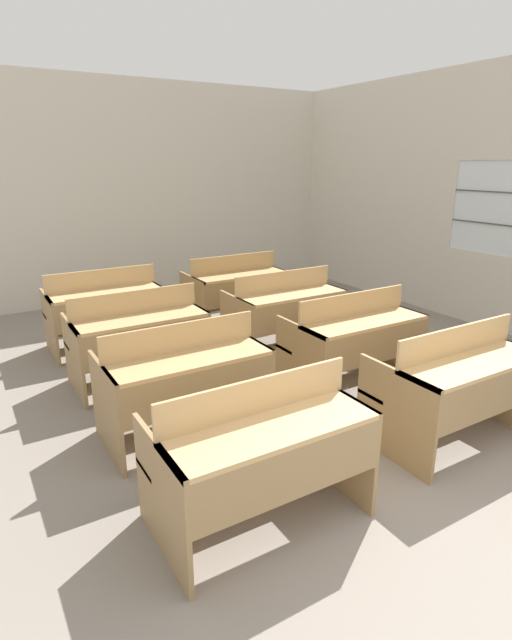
# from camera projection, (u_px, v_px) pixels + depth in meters

# --- Properties ---
(wall_back) EXTENTS (7.30, 0.06, 3.14)m
(wall_back) POSITION_uv_depth(u_px,v_px,m) (110.00, 193.00, 7.18)
(wall_back) COLOR beige
(wall_back) RESTS_ON ground_plane
(wall_right_with_window) EXTENTS (0.06, 6.63, 3.14)m
(wall_right_with_window) POSITION_uv_depth(u_px,v_px,m) (472.00, 198.00, 6.24)
(wall_right_with_window) COLOR beige
(wall_right_with_window) RESTS_ON ground_plane
(bench_front_left) EXTENTS (1.20, 0.72, 0.89)m
(bench_front_left) POSITION_uv_depth(u_px,v_px,m) (261.00, 450.00, 2.80)
(bench_front_left) COLOR #987A50
(bench_front_left) RESTS_ON ground_plane
(bench_front_right) EXTENTS (1.20, 0.72, 0.89)m
(bench_front_right) POSITION_uv_depth(u_px,v_px,m) (457.00, 383.00, 3.66)
(bench_front_right) COLOR #96784E
(bench_front_right) RESTS_ON ground_plane
(bench_second_left) EXTENTS (1.20, 0.72, 0.89)m
(bench_second_left) POSITION_uv_depth(u_px,v_px,m) (185.00, 378.00, 3.73)
(bench_second_left) COLOR #94754B
(bench_second_left) RESTS_ON ground_plane
(bench_second_right) EXTENTS (1.20, 0.72, 0.89)m
(bench_second_right) POSITION_uv_depth(u_px,v_px,m) (354.00, 339.00, 4.57)
(bench_second_right) COLOR olive
(bench_second_right) RESTS_ON ground_plane
(bench_third_left) EXTENTS (1.20, 0.72, 0.89)m
(bench_third_left) POSITION_uv_depth(u_px,v_px,m) (138.00, 336.00, 4.64)
(bench_third_left) COLOR #97784E
(bench_third_left) RESTS_ON ground_plane
(bench_third_right) EXTENTS (1.20, 0.72, 0.89)m
(bench_third_right) POSITION_uv_depth(u_px,v_px,m) (285.00, 310.00, 5.44)
(bench_third_right) COLOR #98794F
(bench_third_right) RESTS_ON ground_plane
(bench_back_left) EXTENTS (1.20, 0.72, 0.89)m
(bench_back_left) POSITION_uv_depth(u_px,v_px,m) (105.00, 308.00, 5.53)
(bench_back_left) COLOR #997B51
(bench_back_left) RESTS_ON ground_plane
(bench_back_right) EXTENTS (1.20, 0.72, 0.89)m
(bench_back_right) POSITION_uv_depth(u_px,v_px,m) (236.00, 288.00, 6.36)
(bench_back_right) COLOR olive
(bench_back_right) RESTS_ON ground_plane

